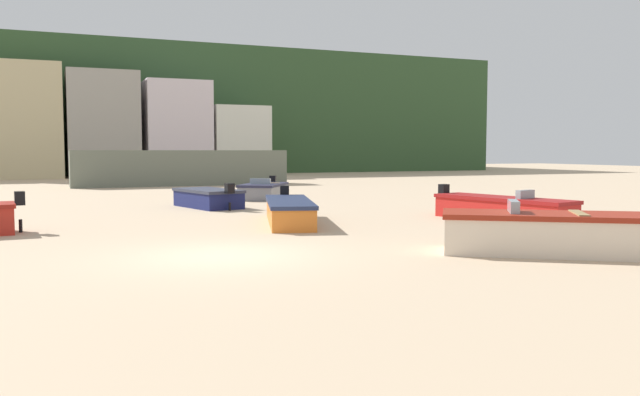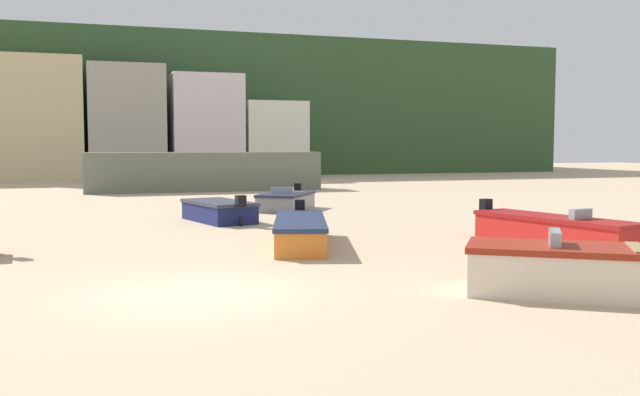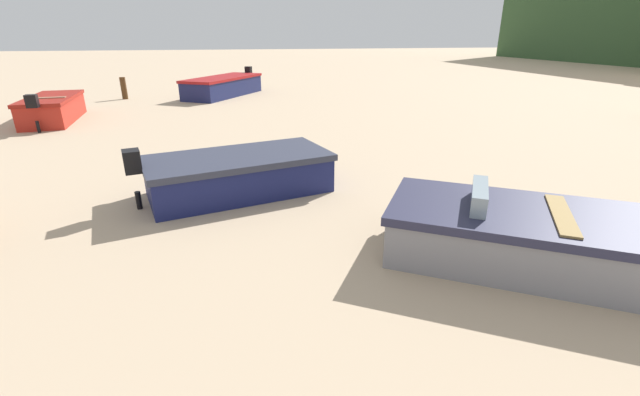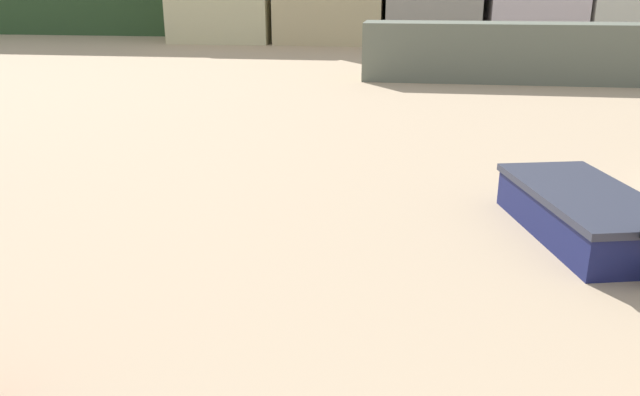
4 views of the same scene
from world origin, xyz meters
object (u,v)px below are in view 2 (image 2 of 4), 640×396
boat_navy_3 (219,211)px  boat_grey_4 (286,201)px  boat_cream_7 (602,271)px  boat_orange_2 (300,232)px  boat_red_5 (554,230)px

boat_navy_3 → boat_grey_4: bearing=31.6°
boat_cream_7 → boat_orange_2: bearing=57.0°
boat_orange_2 → boat_navy_3: (-1.11, 6.88, -0.00)m
boat_orange_2 → boat_grey_4: boat_orange_2 is taller
boat_cream_7 → boat_red_5: bearing=4.6°
boat_navy_3 → boat_red_5: 12.04m
boat_orange_2 → boat_cream_7: 8.90m
boat_navy_3 → boat_grey_4: (3.60, 3.67, 0.00)m
boat_orange_2 → boat_cream_7: boat_cream_7 is taller
boat_grey_4 → boat_red_5: boat_red_5 is taller
boat_grey_4 → boat_red_5: 13.39m
boat_navy_3 → boat_red_5: size_ratio=0.72×
boat_orange_2 → boat_navy_3: size_ratio=1.38×
boat_navy_3 → boat_red_5: (8.04, -8.97, 0.03)m
boat_red_5 → boat_cream_7: 7.04m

